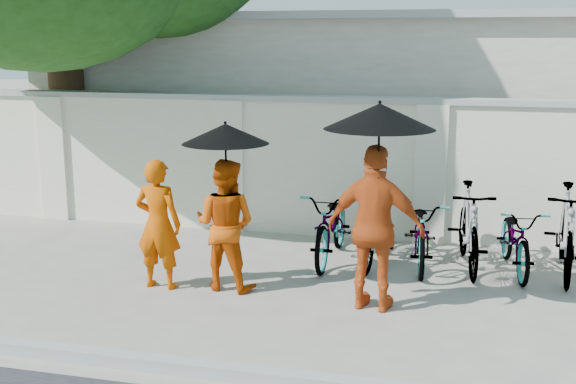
# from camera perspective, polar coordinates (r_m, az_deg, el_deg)

# --- Properties ---
(ground) EXTENTS (80.00, 80.00, 0.00)m
(ground) POSITION_cam_1_polar(r_m,az_deg,el_deg) (8.15, -4.74, -8.84)
(ground) COLOR #A49D8B
(kerb) EXTENTS (40.00, 0.16, 0.12)m
(kerb) POSITION_cam_1_polar(r_m,az_deg,el_deg) (6.67, -9.61, -13.31)
(kerb) COLOR #979796
(kerb) RESTS_ON ground
(compound_wall) EXTENTS (20.00, 0.30, 2.00)m
(compound_wall) POSITION_cam_1_polar(r_m,az_deg,el_deg) (10.67, 5.86, 1.71)
(compound_wall) COLOR silver
(compound_wall) RESTS_ON ground
(building_behind) EXTENTS (14.00, 6.00, 3.20)m
(building_behind) POSITION_cam_1_polar(r_m,az_deg,el_deg) (14.26, 12.19, 6.52)
(building_behind) COLOR beige
(building_behind) RESTS_ON ground
(monk_left) EXTENTS (0.58, 0.39, 1.54)m
(monk_left) POSITION_cam_1_polar(r_m,az_deg,el_deg) (8.58, -10.22, -2.51)
(monk_left) COLOR #BD4701
(monk_left) RESTS_ON ground
(monk_center) EXTENTS (0.82, 0.67, 1.55)m
(monk_center) POSITION_cam_1_polar(r_m,az_deg,el_deg) (8.45, -4.98, -2.57)
(monk_center) COLOR #C24606
(monk_center) RESTS_ON ground
(parasol_center) EXTENTS (0.99, 0.99, 1.09)m
(parasol_center) POSITION_cam_1_polar(r_m,az_deg,el_deg) (8.16, -4.97, 4.60)
(parasol_center) COLOR black
(parasol_center) RESTS_ON ground
(monk_right) EXTENTS (1.12, 0.60, 1.81)m
(monk_right) POSITION_cam_1_polar(r_m,az_deg,el_deg) (7.79, 6.94, -2.88)
(monk_right) COLOR #B84615
(monk_right) RESTS_ON ground
(parasol_right) EXTENTS (1.16, 1.16, 1.22)m
(parasol_right) POSITION_cam_1_polar(r_m,az_deg,el_deg) (7.49, 7.25, 5.95)
(parasol_right) COLOR black
(parasol_right) RESTS_ON ground
(bike_0) EXTENTS (0.65, 1.85, 0.97)m
(bike_0) POSITION_cam_1_polar(r_m,az_deg,el_deg) (9.54, 3.51, -2.64)
(bike_0) COLOR slate
(bike_0) RESTS_ON ground
(bike_1) EXTENTS (0.62, 1.81, 1.07)m
(bike_1) POSITION_cam_1_polar(r_m,az_deg,el_deg) (9.48, 7.03, -2.50)
(bike_1) COLOR slate
(bike_1) RESTS_ON ground
(bike_2) EXTENTS (0.77, 1.80, 0.92)m
(bike_2) POSITION_cam_1_polar(r_m,az_deg,el_deg) (9.46, 10.54, -3.11)
(bike_2) COLOR slate
(bike_2) RESTS_ON ground
(bike_3) EXTENTS (0.73, 1.87, 1.09)m
(bike_3) POSITION_cam_1_polar(r_m,az_deg,el_deg) (9.46, 14.11, -2.74)
(bike_3) COLOR slate
(bike_3) RESTS_ON ground
(bike_4) EXTENTS (0.79, 1.71, 0.86)m
(bike_4) POSITION_cam_1_polar(r_m,az_deg,el_deg) (9.53, 17.59, -3.54)
(bike_4) COLOR slate
(bike_4) RESTS_ON ground
(bike_5) EXTENTS (0.65, 1.92, 1.13)m
(bike_5) POSITION_cam_1_polar(r_m,az_deg,el_deg) (9.52, 21.15, -2.97)
(bike_5) COLOR slate
(bike_5) RESTS_ON ground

